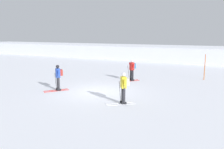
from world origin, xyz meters
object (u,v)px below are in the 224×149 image
at_px(trail_marker_pole, 205,67).
at_px(skier_blue, 58,76).
at_px(skier_yellow, 124,86).
at_px(skier_red, 132,69).

bearing_deg(trail_marker_pole, skier_blue, -134.84).
distance_m(skier_yellow, trail_marker_pole, 9.49).
height_order(skier_yellow, skier_blue, same).
bearing_deg(trail_marker_pole, skier_red, -148.88).
xyz_separation_m(skier_red, skier_blue, (-3.11, -5.17, -0.00)).
distance_m(skier_yellow, skier_blue, 5.08).
xyz_separation_m(skier_blue, trail_marker_pole, (8.20, 8.25, 0.08)).
height_order(skier_red, skier_yellow, same).
distance_m(skier_red, skier_yellow, 6.18).
bearing_deg(skier_red, trail_marker_pole, 31.12).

